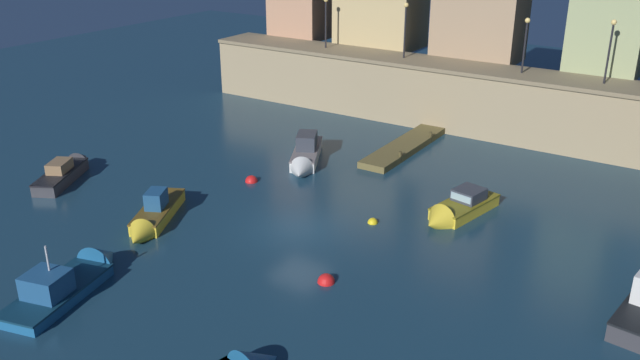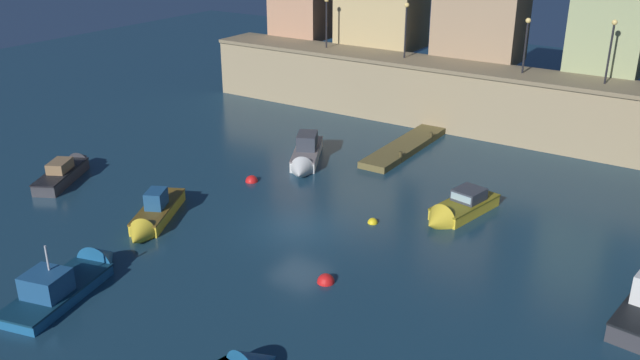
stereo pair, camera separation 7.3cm
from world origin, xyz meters
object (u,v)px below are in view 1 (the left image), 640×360
at_px(quay_lamp_0, 326,15).
at_px(quay_lamp_1, 405,22).
at_px(moored_boat_3, 305,155).
at_px(mooring_buoy_0, 326,282).
at_px(moored_boat_0, 67,170).
at_px(quay_lamp_3, 611,42).
at_px(moored_boat_2, 456,209).
at_px(moored_boat_7, 73,278).
at_px(mooring_buoy_2, 251,181).
at_px(quay_lamp_2, 526,37).
at_px(moored_boat_5, 153,217).
at_px(mooring_buoy_1, 373,223).

bearing_deg(quay_lamp_0, quay_lamp_1, 0.00).
bearing_deg(moored_boat_3, mooring_buoy_0, 10.57).
bearing_deg(moored_boat_0, quay_lamp_3, -76.81).
bearing_deg(moored_boat_0, moored_boat_2, -98.42).
distance_m(moored_boat_7, mooring_buoy_2, 12.42).
distance_m(quay_lamp_1, moored_boat_0, 23.59).
distance_m(moored_boat_0, moored_boat_3, 13.30).
height_order(quay_lamp_0, mooring_buoy_0, quay_lamp_0).
bearing_deg(moored_boat_2, quay_lamp_2, -161.95).
relative_size(moored_boat_0, moored_boat_5, 0.98).
xyz_separation_m(quay_lamp_2, mooring_buoy_0, (-0.57, -21.79, -6.51)).
bearing_deg(mooring_buoy_2, moored_boat_3, 76.63).
bearing_deg(moored_boat_3, moored_boat_7, -27.24).
distance_m(quay_lamp_1, quay_lamp_2, 8.17).
height_order(quay_lamp_1, moored_boat_7, quay_lamp_1).
distance_m(moored_boat_0, mooring_buoy_2, 10.27).
distance_m(quay_lamp_3, moored_boat_2, 15.09).
xyz_separation_m(quay_lamp_3, mooring_buoy_1, (-6.50, -16.04, -6.70)).
distance_m(quay_lamp_2, moored_boat_7, 29.51).
xyz_separation_m(quay_lamp_0, moored_boat_0, (-4.05, -20.22, -6.21)).
distance_m(moored_boat_5, mooring_buoy_1, 10.40).
distance_m(quay_lamp_0, moored_boat_3, 14.07).
relative_size(quay_lamp_0, quay_lamp_3, 0.97).
distance_m(moored_boat_3, mooring_buoy_1, 8.58).
xyz_separation_m(moored_boat_2, moored_boat_3, (-10.17, 2.00, 0.10)).
bearing_deg(quay_lamp_3, mooring_buoy_1, -112.06).
distance_m(quay_lamp_1, moored_boat_7, 28.24).
relative_size(quay_lamp_2, moored_boat_7, 0.55).
bearing_deg(quay_lamp_0, moored_boat_0, -101.33).
relative_size(quay_lamp_2, mooring_buoy_1, 6.89).
bearing_deg(quay_lamp_3, quay_lamp_0, 180.00).
xyz_separation_m(quay_lamp_0, moored_boat_3, (5.79, -11.27, -6.13)).
relative_size(quay_lamp_0, moored_boat_7, 0.58).
bearing_deg(moored_boat_2, moored_boat_7, -23.68).
relative_size(quay_lamp_1, moored_boat_3, 0.63).
bearing_deg(moored_boat_0, quay_lamp_2, -70.13).
relative_size(quay_lamp_0, moored_boat_2, 0.70).
bearing_deg(moored_boat_2, quay_lamp_1, -132.24).
height_order(moored_boat_5, moored_boat_7, moored_boat_7).
xyz_separation_m(quay_lamp_3, moored_boat_5, (-15.12, -21.84, -6.28)).
height_order(quay_lamp_2, quay_lamp_3, quay_lamp_3).
relative_size(quay_lamp_0, mooring_buoy_2, 5.23).
bearing_deg(moored_boat_0, moored_boat_5, -128.55).
height_order(moored_boat_3, mooring_buoy_2, moored_boat_3).
bearing_deg(moored_boat_5, moored_boat_2, 99.80).
distance_m(moored_boat_3, moored_boat_7, 16.25).
relative_size(quay_lamp_3, moored_boat_0, 0.69).
height_order(quay_lamp_0, moored_boat_3, quay_lamp_0).
bearing_deg(quay_lamp_0, mooring_buoy_0, -57.38).
distance_m(moored_boat_3, moored_boat_5, 10.67).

